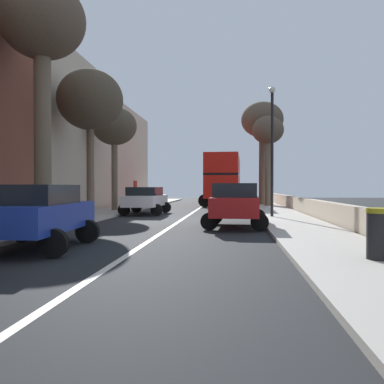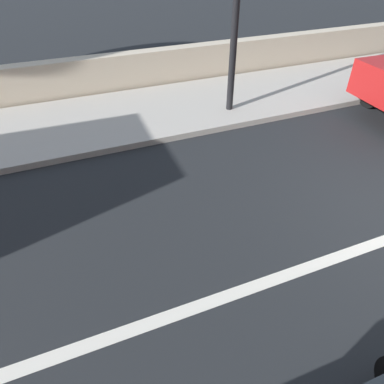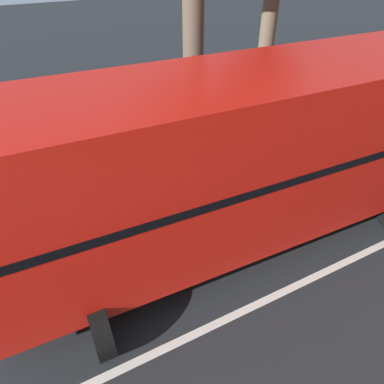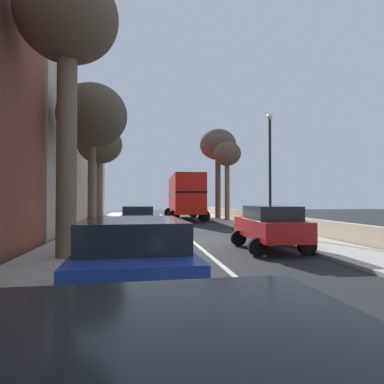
{
  "view_description": "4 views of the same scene",
  "coord_description": "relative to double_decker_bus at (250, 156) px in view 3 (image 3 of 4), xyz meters",
  "views": [
    {
      "loc": [
        2.38,
        -19.34,
        1.56
      ],
      "look_at": [
        -0.12,
        6.35,
        1.23
      ],
      "focal_mm": 38.9,
      "sensor_mm": 36.0,
      "label": 1
    },
    {
      "loc": [
        -2.14,
        4.64,
        3.39
      ],
      "look_at": [
        0.46,
        3.58,
        1.24
      ],
      "focal_mm": 33.17,
      "sensor_mm": 36.0,
      "label": 2
    },
    {
      "loc": [
        -3.11,
        19.45,
        5.93
      ],
      "look_at": [
        1.49,
        17.1,
        2.06
      ],
      "focal_mm": 32.21,
      "sensor_mm": 36.0,
      "label": 3
    },
    {
      "loc": [
        -2.35,
        -15.41,
        1.96
      ],
      "look_at": [
        1.12,
        7.28,
        2.42
      ],
      "focal_mm": 31.22,
      "sensor_mm": 36.0,
      "label": 4
    }
  ],
  "objects": [
    {
      "name": "double_decker_bus",
      "position": [
        0.0,
        0.0,
        0.0
      ],
      "size": [
        3.79,
        10.75,
        4.06
      ],
      "color": "red",
      "rests_on": "ground"
    }
  ]
}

